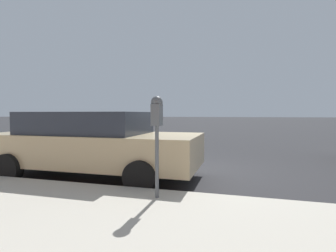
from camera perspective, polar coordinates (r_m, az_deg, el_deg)
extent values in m
plane|color=#2B2B2D|center=(6.86, 4.87, -9.99)|extent=(220.00, 220.00, 0.00)
cylinder|color=#4C5156|center=(4.20, -2.43, -7.80)|extent=(0.06, 0.06, 1.15)
cube|color=#4C5156|center=(4.13, -2.45, 2.42)|extent=(0.20, 0.14, 0.34)
sphere|color=#4C5156|center=(4.13, -2.45, 5.24)|extent=(0.19, 0.19, 0.19)
cube|color=#B21919|center=(4.23, -1.99, 1.85)|extent=(0.01, 0.11, 0.12)
cube|color=black|center=(4.23, -2.00, 3.46)|extent=(0.01, 0.10, 0.08)
cube|color=tan|center=(6.47, -15.71, -4.75)|extent=(1.96, 4.96, 0.72)
cube|color=#232833|center=(6.52, -17.27, 0.69)|extent=(1.72, 2.78, 0.51)
cylinder|color=black|center=(6.80, -0.07, -7.34)|extent=(0.22, 0.64, 0.64)
cylinder|color=black|center=(5.00, -6.13, -11.03)|extent=(0.22, 0.64, 0.64)
cylinder|color=black|center=(8.17, -21.42, -5.83)|extent=(0.22, 0.64, 0.64)
cylinder|color=black|center=(6.74, -31.42, -7.83)|extent=(0.22, 0.64, 0.64)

